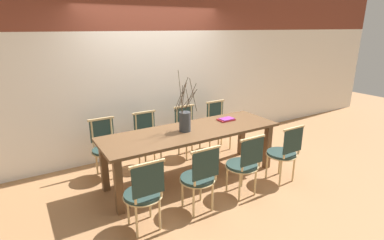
{
  "coord_description": "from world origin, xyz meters",
  "views": [
    {
      "loc": [
        -2.08,
        -3.46,
        2.18
      ],
      "look_at": [
        0.0,
        0.0,
        0.91
      ],
      "focal_mm": 28.0,
      "sensor_mm": 36.0,
      "label": 1
    }
  ],
  "objects_px": {
    "vase_centerpiece": "(185,121)",
    "book_stack": "(226,119)",
    "chair_near_center": "(244,163)",
    "chair_far_center": "(188,130)",
    "dining_table": "(192,137)"
  },
  "relations": [
    {
      "from": "vase_centerpiece",
      "to": "book_stack",
      "type": "xyz_separation_m",
      "value": [
        0.81,
        0.1,
        -0.14
      ]
    },
    {
      "from": "chair_near_center",
      "to": "chair_far_center",
      "type": "height_order",
      "value": "same"
    },
    {
      "from": "dining_table",
      "to": "chair_near_center",
      "type": "xyz_separation_m",
      "value": [
        0.34,
        -0.76,
        -0.19
      ]
    },
    {
      "from": "chair_near_center",
      "to": "dining_table",
      "type": "bearing_deg",
      "value": 114.14
    },
    {
      "from": "dining_table",
      "to": "chair_near_center",
      "type": "distance_m",
      "value": 0.86
    },
    {
      "from": "dining_table",
      "to": "book_stack",
      "type": "bearing_deg",
      "value": 9.56
    },
    {
      "from": "chair_near_center",
      "to": "vase_centerpiece",
      "type": "relative_size",
      "value": 1.01
    },
    {
      "from": "dining_table",
      "to": "chair_near_center",
      "type": "bearing_deg",
      "value": -65.86
    },
    {
      "from": "chair_near_center",
      "to": "vase_centerpiece",
      "type": "bearing_deg",
      "value": 119.89
    },
    {
      "from": "chair_near_center",
      "to": "chair_far_center",
      "type": "bearing_deg",
      "value": 88.79
    },
    {
      "from": "chair_far_center",
      "to": "vase_centerpiece",
      "type": "distance_m",
      "value": 0.99
    },
    {
      "from": "dining_table",
      "to": "chair_near_center",
      "type": "height_order",
      "value": "chair_near_center"
    },
    {
      "from": "chair_far_center",
      "to": "book_stack",
      "type": "bearing_deg",
      "value": 116.89
    },
    {
      "from": "chair_near_center",
      "to": "book_stack",
      "type": "xyz_separation_m",
      "value": [
        0.36,
        0.88,
        0.3
      ]
    },
    {
      "from": "book_stack",
      "to": "chair_near_center",
      "type": "bearing_deg",
      "value": -112.19
    }
  ]
}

